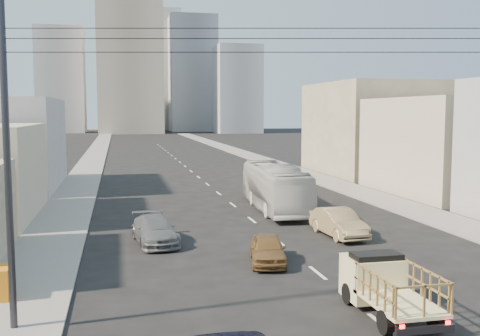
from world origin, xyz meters
name	(u,v)px	position (x,y,z in m)	size (l,w,h in m)	color
sidewalk_left	(93,158)	(-11.75, 70.00, 0.06)	(3.50, 180.00, 0.12)	gray
sidewalk_right	(250,156)	(11.75, 70.00, 0.06)	(3.50, 180.00, 0.12)	gray
lane_dashes	(188,169)	(0.00, 53.00, 0.01)	(0.15, 104.00, 0.01)	silver
flatbed_pickup	(387,283)	(0.58, 2.88, 1.09)	(1.95, 4.41, 1.90)	beige
city_bus	(275,187)	(2.46, 23.33, 1.59)	(2.67, 11.43, 3.18)	#B9B9B5
sedan_brown	(268,249)	(-1.68, 9.95, 0.65)	(1.53, 3.80, 1.29)	brown
sedan_tan	(339,223)	(3.57, 14.45, 0.76)	(1.61, 4.60, 1.52)	#8E7B53
sedan_grey	(155,230)	(-6.43, 14.92, 0.70)	(1.95, 4.80, 1.39)	slate
streetlamp_left	(9,125)	(-11.39, 4.00, 6.44)	(2.36, 0.25, 12.00)	#2D2D33
overhead_wires	(398,40)	(0.00, 1.50, 8.97)	(23.01, 5.02, 0.72)	black
bldg_right_mid	(455,146)	(19.50, 28.00, 4.00)	(11.00, 14.00, 8.00)	#B5AA92
bldg_right_far	(376,128)	(20.00, 44.00, 5.00)	(12.00, 16.00, 10.00)	gray
high_rise_tower	(129,38)	(-4.00, 170.00, 30.00)	(20.00, 20.00, 60.00)	#9E927A
midrise_ne	(192,74)	(18.00, 185.00, 20.00)	(16.00, 16.00, 40.00)	gray
midrise_nw	(61,81)	(-26.00, 180.00, 17.00)	(15.00, 15.00, 34.00)	gray
midrise_back	(155,71)	(6.00, 200.00, 22.00)	(18.00, 18.00, 44.00)	#969699
midrise_east	(237,90)	(30.00, 165.00, 14.00)	(14.00, 14.00, 28.00)	gray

